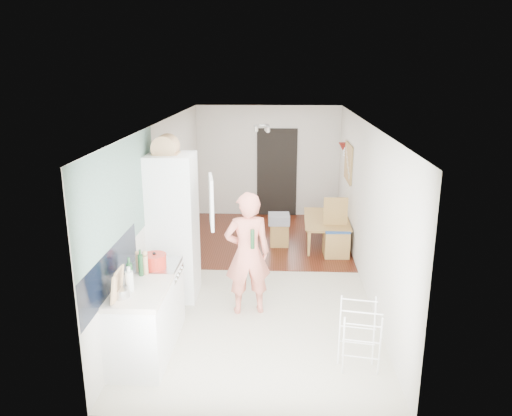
# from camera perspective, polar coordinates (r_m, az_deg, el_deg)

# --- Properties ---
(room_shell) EXTENTS (3.20, 7.00, 2.50)m
(room_shell) POSITION_cam_1_polar(r_m,az_deg,el_deg) (7.87, 0.75, 0.62)
(room_shell) COLOR silver
(room_shell) RESTS_ON ground
(floor) EXTENTS (3.20, 7.00, 0.01)m
(floor) POSITION_cam_1_polar(r_m,az_deg,el_deg) (8.29, 0.72, -7.74)
(floor) COLOR #BEB9A1
(floor) RESTS_ON ground
(wood_floor_overlay) EXTENTS (3.20, 3.30, 0.01)m
(wood_floor_overlay) POSITION_cam_1_polar(r_m,az_deg,el_deg) (10.01, 1.11, -3.45)
(wood_floor_overlay) COLOR #521D15
(wood_floor_overlay) RESTS_ON room_shell
(sage_wall_panel) EXTENTS (0.02, 3.00, 1.30)m
(sage_wall_panel) POSITION_cam_1_polar(r_m,az_deg,el_deg) (6.07, -15.10, 1.26)
(sage_wall_panel) COLOR gray
(sage_wall_panel) RESTS_ON room_shell
(tile_splashback) EXTENTS (0.02, 1.90, 0.50)m
(tile_splashback) POSITION_cam_1_polar(r_m,az_deg,el_deg) (5.79, -16.18, -6.85)
(tile_splashback) COLOR black
(tile_splashback) RESTS_ON room_shell
(doorway_recess) EXTENTS (0.90, 0.04, 2.00)m
(doorway_recess) POSITION_cam_1_polar(r_m,az_deg,el_deg) (11.31, 2.40, 4.05)
(doorway_recess) COLOR black
(doorway_recess) RESTS_ON room_shell
(base_cabinet) EXTENTS (0.60, 0.90, 0.86)m
(base_cabinet) POSITION_cam_1_polar(r_m,az_deg,el_deg) (6.02, -13.00, -13.32)
(base_cabinet) COLOR white
(base_cabinet) RESTS_ON room_shell
(worktop) EXTENTS (0.62, 0.92, 0.06)m
(worktop) POSITION_cam_1_polar(r_m,az_deg,el_deg) (5.81, -13.29, -9.35)
(worktop) COLOR beige
(worktop) RESTS_ON room_shell
(range_cooker) EXTENTS (0.60, 0.60, 0.88)m
(range_cooker) POSITION_cam_1_polar(r_m,az_deg,el_deg) (6.66, -11.28, -10.13)
(range_cooker) COLOR white
(range_cooker) RESTS_ON room_shell
(cooker_top) EXTENTS (0.60, 0.60, 0.04)m
(cooker_top) POSITION_cam_1_polar(r_m,az_deg,el_deg) (6.47, -11.50, -6.47)
(cooker_top) COLOR #BBBABD
(cooker_top) RESTS_ON room_shell
(fridge_housing) EXTENTS (0.66, 0.66, 2.15)m
(fridge_housing) POSITION_cam_1_polar(r_m,az_deg,el_deg) (7.33, -9.44, -2.19)
(fridge_housing) COLOR white
(fridge_housing) RESTS_ON room_shell
(fridge_door) EXTENTS (0.14, 0.56, 0.70)m
(fridge_door) POSITION_cam_1_polar(r_m,az_deg,el_deg) (6.81, -5.12, 0.72)
(fridge_door) COLOR white
(fridge_door) RESTS_ON room_shell
(fridge_interior) EXTENTS (0.02, 0.52, 0.66)m
(fridge_interior) POSITION_cam_1_polar(r_m,az_deg,el_deg) (7.14, -7.18, 1.38)
(fridge_interior) COLOR white
(fridge_interior) RESTS_ON room_shell
(pinboard) EXTENTS (0.03, 0.90, 0.70)m
(pinboard) POSITION_cam_1_polar(r_m,az_deg,el_deg) (9.74, 10.53, 5.15)
(pinboard) COLOR tan
(pinboard) RESTS_ON room_shell
(pinboard_frame) EXTENTS (0.00, 0.94, 0.74)m
(pinboard_frame) POSITION_cam_1_polar(r_m,az_deg,el_deg) (9.74, 10.44, 5.15)
(pinboard_frame) COLOR #AC823E
(pinboard_frame) RESTS_ON room_shell
(wall_sconce) EXTENTS (0.18, 0.18, 0.16)m
(wall_sconce) POSITION_cam_1_polar(r_m,az_deg,el_deg) (10.34, 9.90, 6.92)
(wall_sconce) COLOR maroon
(wall_sconce) RESTS_ON room_shell
(person) EXTENTS (0.83, 0.63, 2.05)m
(person) POSITION_cam_1_polar(r_m,az_deg,el_deg) (6.77, -0.98, -3.99)
(person) COLOR #ED816B
(person) RESTS_ON floor
(dining_table) EXTENTS (0.75, 1.29, 0.45)m
(dining_table) POSITION_cam_1_polar(r_m,az_deg,el_deg) (9.71, 8.17, -2.88)
(dining_table) COLOR #AC823E
(dining_table) RESTS_ON floor
(dining_chair) EXTENTS (0.46, 0.46, 1.04)m
(dining_chair) POSITION_cam_1_polar(r_m,az_deg,el_deg) (9.06, 9.20, -2.34)
(dining_chair) COLOR #AC823E
(dining_chair) RESTS_ON floor
(stool) EXTENTS (0.36, 0.36, 0.45)m
(stool) POSITION_cam_1_polar(r_m,az_deg,el_deg) (9.56, 2.66, -3.03)
(stool) COLOR #AC823E
(stool) RESTS_ON floor
(grey_drape) EXTENTS (0.41, 0.41, 0.18)m
(grey_drape) POSITION_cam_1_polar(r_m,az_deg,el_deg) (9.45, 2.63, -1.26)
(grey_drape) COLOR gray
(grey_drape) RESTS_ON stool
(drying_rack) EXTENTS (0.47, 0.44, 0.81)m
(drying_rack) POSITION_cam_1_polar(r_m,az_deg,el_deg) (5.88, 11.72, -14.29)
(drying_rack) COLOR white
(drying_rack) RESTS_ON floor
(bread_bin) EXTENTS (0.40, 0.39, 0.19)m
(bread_bin) POSITION_cam_1_polar(r_m,az_deg,el_deg) (7.08, -10.30, 6.86)
(bread_bin) COLOR tan
(bread_bin) RESTS_ON fridge_housing
(red_casserole) EXTENTS (0.30, 0.30, 0.17)m
(red_casserole) POSITION_cam_1_polar(r_m,az_deg,el_deg) (6.32, -11.52, -5.95)
(red_casserole) COLOR red
(red_casserole) RESTS_ON cooker_top
(steel_pan) EXTENTS (0.21, 0.21, 0.09)m
(steel_pan) POSITION_cam_1_polar(r_m,az_deg,el_deg) (5.66, -15.18, -9.34)
(steel_pan) COLOR #BBBABD
(steel_pan) RESTS_ON worktop
(held_bottle) EXTENTS (0.06, 0.06, 0.26)m
(held_bottle) POSITION_cam_1_polar(r_m,az_deg,el_deg) (6.54, -0.41, -3.57)
(held_bottle) COLOR #1C4422
(held_bottle) RESTS_ON person
(bottle_a) EXTENTS (0.08, 0.08, 0.28)m
(bottle_a) POSITION_cam_1_polar(r_m,az_deg,el_deg) (5.84, -14.22, -7.45)
(bottle_a) COLOR #1C4422
(bottle_a) RESTS_ON worktop
(bottle_b) EXTENTS (0.06, 0.06, 0.26)m
(bottle_b) POSITION_cam_1_polar(r_m,az_deg,el_deg) (6.11, -13.04, -6.39)
(bottle_b) COLOR #1C4422
(bottle_b) RESTS_ON worktop
(bottle_c) EXTENTS (0.10, 0.10, 0.23)m
(bottle_c) POSITION_cam_1_polar(r_m,az_deg,el_deg) (5.75, -14.27, -8.11)
(bottle_c) COLOR silver
(bottle_c) RESTS_ON worktop
(pepper_mill_front) EXTENTS (0.06, 0.06, 0.20)m
(pepper_mill_front) POSITION_cam_1_polar(r_m,az_deg,el_deg) (6.27, -13.34, -6.15)
(pepper_mill_front) COLOR tan
(pepper_mill_front) RESTS_ON worktop
(pepper_mill_back) EXTENTS (0.08, 0.08, 0.23)m
(pepper_mill_back) POSITION_cam_1_polar(r_m,az_deg,el_deg) (6.15, -12.53, -6.39)
(pepper_mill_back) COLOR tan
(pepper_mill_back) RESTS_ON worktop
(chopping_boards) EXTENTS (0.11, 0.26, 0.35)m
(chopping_boards) POSITION_cam_1_polar(r_m,az_deg,el_deg) (5.55, -15.58, -8.46)
(chopping_boards) COLOR tan
(chopping_boards) RESTS_ON worktop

